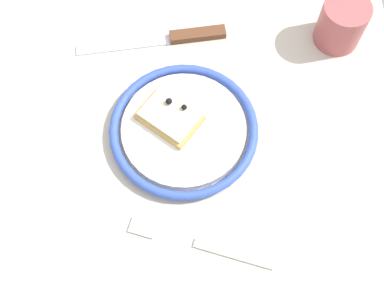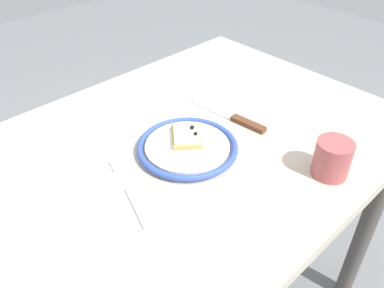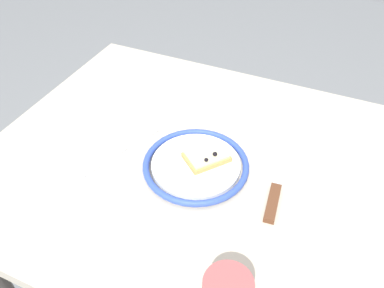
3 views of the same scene
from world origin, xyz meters
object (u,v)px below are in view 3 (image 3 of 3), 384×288
plate (196,165)px  pizza_slice_near (207,156)px  fork (123,150)px  knife (275,191)px  dining_table (213,198)px

plate → pizza_slice_near: pizza_slice_near is taller
pizza_slice_near → fork: 0.19m
knife → fork: knife is taller
knife → dining_table: bearing=170.9°
pizza_slice_near → knife: bearing=-5.9°
plate → dining_table: bearing=37.2°
plate → fork: 0.17m
dining_table → knife: knife is taller
pizza_slice_near → knife: (0.15, -0.02, -0.02)m
plate → pizza_slice_near: (0.02, 0.02, 0.01)m
pizza_slice_near → fork: bearing=-169.5°
plate → knife: (0.17, 0.00, -0.01)m
dining_table → plate: (-0.03, -0.03, 0.11)m
plate → fork: size_ratio=1.11×
dining_table → pizza_slice_near: size_ratio=9.25×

